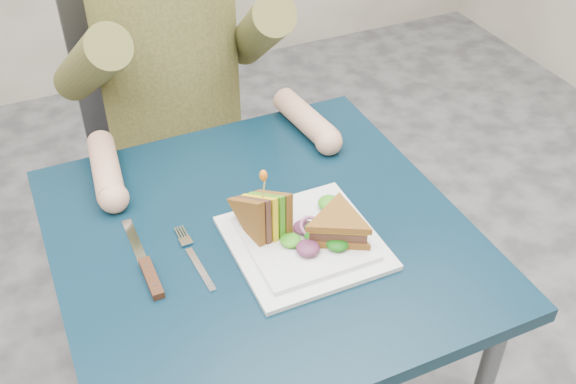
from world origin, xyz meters
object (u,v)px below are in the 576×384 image
diner (166,23)px  sandwich_upright (265,216)px  chair (170,135)px  plate (304,241)px  sandwich_flat (338,226)px  table (263,263)px  fork (195,259)px  knife (148,271)px

diner → sandwich_upright: size_ratio=4.92×
chair → diner: diner is taller
plate → sandwich_flat: sandwich_flat is taller
chair → plate: 0.76m
sandwich_upright → plate: bearing=-37.6°
table → sandwich_upright: (0.00, -0.02, 0.13)m
fork → diner: bearing=76.7°
knife → diner: bearing=69.0°
diner → plate: bearing=-84.6°
chair → sandwich_flat: (0.11, -0.76, 0.23)m
table → plate: size_ratio=2.88×
sandwich_flat → sandwich_upright: size_ratio=1.20×
fork → knife: bearing=178.4°
table → knife: bearing=-175.9°
table → sandwich_flat: 0.19m
chair → fork: (-0.14, -0.69, 0.19)m
plate → fork: 0.20m
diner → sandwich_flat: 0.67m
table → sandwich_flat: (0.11, -0.09, 0.12)m
chair → fork: 0.73m
table → chair: (0.00, 0.67, -0.11)m
table → fork: bearing=-172.4°
knife → chair: bearing=72.2°
chair → knife: 0.75m
knife → table: bearing=4.1°
plate → knife: (-0.28, 0.05, -0.00)m
diner → table: bearing=-90.0°
chair → sandwich_upright: bearing=-90.0°
diner → sandwich_upright: diner is taller
chair → sandwich_flat: 0.80m
plate → table: bearing=133.6°
sandwich_flat → sandwich_upright: sandwich_upright is taller
diner → sandwich_upright: bearing=-90.0°
chair → plate: bearing=-85.4°
sandwich_flat → plate: bearing=155.6°
sandwich_flat → sandwich_upright: 0.13m
diner → sandwich_flat: size_ratio=4.11×
diner → knife: bearing=-111.0°
table → diner: (-0.00, 0.56, 0.26)m
sandwich_flat → knife: sandwich_flat is taller
table → fork: (-0.14, -0.02, 0.08)m
table → sandwich_upright: bearing=-88.8°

